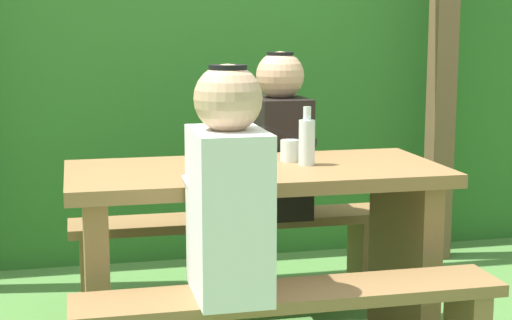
# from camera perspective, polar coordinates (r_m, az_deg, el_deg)

# --- Properties ---
(hedge_backdrop) EXTENTS (6.40, 0.95, 1.89)m
(hedge_backdrop) POSITION_cam_1_polar(r_m,az_deg,el_deg) (4.78, -4.94, 5.65)
(hedge_backdrop) COLOR #2E6B26
(hedge_backdrop) RESTS_ON ground_plane
(pergola_post_right) EXTENTS (0.12, 0.12, 2.19)m
(pergola_post_right) POSITION_cam_1_polar(r_m,az_deg,el_deg) (4.43, 13.07, 7.08)
(pergola_post_right) COLOR brown
(pergola_post_right) RESTS_ON ground_plane
(picnic_table) EXTENTS (1.40, 0.64, 0.75)m
(picnic_table) POSITION_cam_1_polar(r_m,az_deg,el_deg) (3.06, -0.00, -4.91)
(picnic_table) COLOR olive
(picnic_table) RESTS_ON ground_plane
(bench_far) EXTENTS (1.40, 0.24, 0.44)m
(bench_far) POSITION_cam_1_polar(r_m,az_deg,el_deg) (3.59, -1.82, -5.89)
(bench_far) COLOR olive
(bench_far) RESTS_ON ground_plane
(person_white_shirt) EXTENTS (0.25, 0.35, 0.72)m
(person_white_shirt) POSITION_cam_1_polar(r_m,az_deg,el_deg) (2.48, -1.97, -2.16)
(person_white_shirt) COLOR white
(person_white_shirt) RESTS_ON bench_near
(person_black_coat) EXTENTS (0.25, 0.35, 0.72)m
(person_black_coat) POSITION_cam_1_polar(r_m,az_deg,el_deg) (3.55, 1.70, 1.41)
(person_black_coat) COLOR black
(person_black_coat) RESTS_ON bench_far
(drinking_glass) EXTENTS (0.08, 0.08, 0.08)m
(drinking_glass) POSITION_cam_1_polar(r_m,az_deg,el_deg) (3.14, 2.41, 0.67)
(drinking_glass) COLOR silver
(drinking_glass) RESTS_ON picnic_table
(bottle_left) EXTENTS (0.06, 0.06, 0.22)m
(bottle_left) POSITION_cam_1_polar(r_m,az_deg,el_deg) (3.04, 3.63, 1.36)
(bottle_left) COLOR silver
(bottle_left) RESTS_ON picnic_table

